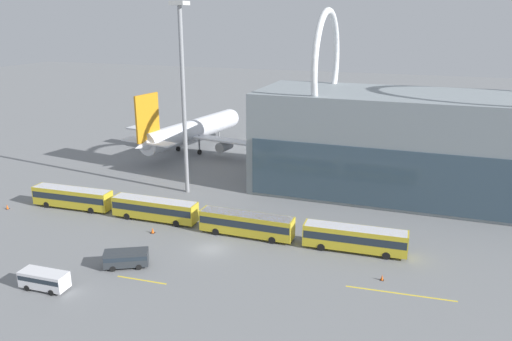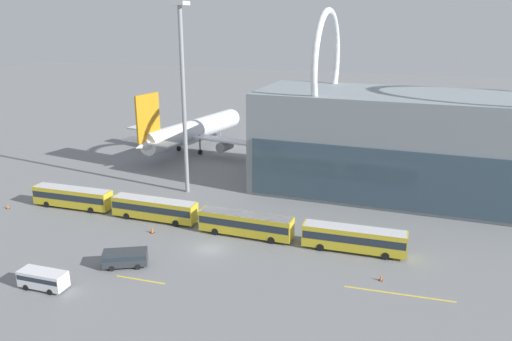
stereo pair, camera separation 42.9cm
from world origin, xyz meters
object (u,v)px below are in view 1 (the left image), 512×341
(floodlight_mast, at_px, (183,84))
(traffic_cone_2, at_px, (7,207))
(service_van_crossing, at_px, (44,279))
(shuttle_bus_1, at_px, (155,208))
(airliner_at_gate_near, at_px, (190,131))
(airliner_at_gate_far, at_px, (425,138))
(shuttle_bus_3, at_px, (355,238))
(shuttle_bus_2, at_px, (246,223))
(traffic_cone_0, at_px, (382,277))
(traffic_cone_1, at_px, (153,230))
(service_van_foreground, at_px, (126,257))
(shuttle_bus_0, at_px, (72,197))

(floodlight_mast, bearing_deg, traffic_cone_2, -143.90)
(service_van_crossing, distance_m, floodlight_mast, 38.37)
(floodlight_mast, bearing_deg, shuttle_bus_1, -84.41)
(airliner_at_gate_near, xyz_separation_m, airliner_at_gate_far, (49.30, 8.15, 0.43))
(service_van_crossing, relative_size, floodlight_mast, 0.18)
(airliner_at_gate_far, relative_size, shuttle_bus_3, 3.13)
(airliner_at_gate_far, height_order, shuttle_bus_1, airliner_at_gate_far)
(shuttle_bus_3, relative_size, traffic_cone_2, 17.28)
(shuttle_bus_2, height_order, traffic_cone_2, shuttle_bus_2)
(traffic_cone_0, bearing_deg, traffic_cone_2, 177.20)
(traffic_cone_0, relative_size, traffic_cone_1, 0.94)
(service_van_foreground, relative_size, traffic_cone_0, 7.65)
(airliner_at_gate_near, relative_size, shuttle_bus_1, 2.74)
(shuttle_bus_1, bearing_deg, airliner_at_gate_near, 108.38)
(airliner_at_gate_far, xyz_separation_m, shuttle_bus_1, (-36.60, -44.88, -3.38))
(airliner_at_gate_far, height_order, floodlight_mast, floodlight_mast)
(shuttle_bus_1, distance_m, traffic_cone_2, 24.73)
(airliner_at_gate_far, relative_size, traffic_cone_1, 53.43)
(service_van_foreground, bearing_deg, airliner_at_gate_far, 33.56)
(shuttle_bus_0, height_order, floodlight_mast, floodlight_mast)
(airliner_at_gate_far, xyz_separation_m, shuttle_bus_3, (-6.98, -45.24, -3.38))
(shuttle_bus_1, bearing_deg, shuttle_bus_0, 179.51)
(airliner_at_gate_far, height_order, shuttle_bus_0, airliner_at_gate_far)
(shuttle_bus_1, height_order, traffic_cone_1, shuttle_bus_1)
(airliner_at_gate_far, height_order, shuttle_bus_3, airliner_at_gate_far)
(traffic_cone_2, bearing_deg, shuttle_bus_2, 4.79)
(airliner_at_gate_near, height_order, service_van_foreground, airliner_at_gate_near)
(shuttle_bus_3, relative_size, floodlight_mast, 0.43)
(service_van_crossing, bearing_deg, traffic_cone_2, 140.45)
(airliner_at_gate_near, xyz_separation_m, service_van_foreground, (16.92, -50.60, -3.63))
(airliner_at_gate_far, relative_size, service_van_foreground, 7.41)
(shuttle_bus_0, bearing_deg, traffic_cone_2, -160.14)
(service_van_crossing, bearing_deg, shuttle_bus_0, 119.77)
(floodlight_mast, height_order, traffic_cone_2, floodlight_mast)
(airliner_at_gate_near, distance_m, shuttle_bus_2, 46.52)
(service_van_foreground, xyz_separation_m, traffic_cone_1, (-2.18, 9.67, -0.84))
(airliner_at_gate_near, distance_m, shuttle_bus_1, 38.97)
(service_van_crossing, bearing_deg, floodlight_mast, 87.39)
(shuttle_bus_2, distance_m, traffic_cone_1, 13.34)
(shuttle_bus_0, height_order, traffic_cone_0, shuttle_bus_0)
(service_van_foreground, distance_m, floodlight_mast, 32.34)
(shuttle_bus_1, relative_size, traffic_cone_1, 16.97)
(traffic_cone_0, bearing_deg, service_van_crossing, -157.56)
(service_van_crossing, bearing_deg, airliner_at_gate_far, 57.83)
(floodlight_mast, xyz_separation_m, traffic_cone_1, (3.30, -17.10, -18.14))
(service_van_crossing, distance_m, traffic_cone_2, 28.80)
(shuttle_bus_1, height_order, service_van_crossing, shuttle_bus_1)
(shuttle_bus_2, relative_size, service_van_foreground, 2.35)
(shuttle_bus_0, distance_m, traffic_cone_2, 10.43)
(shuttle_bus_3, xyz_separation_m, traffic_cone_0, (4.23, -6.44, -1.55))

